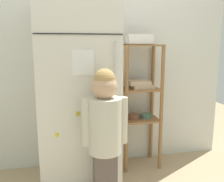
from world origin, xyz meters
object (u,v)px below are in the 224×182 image
object	(u,v)px
child_standing	(105,125)
fruit_bin	(139,41)
pantry_shelf_unit	(140,96)
refrigerator	(78,90)

from	to	relation	value
child_standing	fruit_bin	size ratio (longest dim) A/B	4.27
pantry_shelf_unit	fruit_bin	world-z (taller)	fruit_bin
child_standing	refrigerator	bearing A→B (deg)	110.55
child_standing	pantry_shelf_unit	xyz separation A→B (m)	(0.48, 0.59, 0.08)
refrigerator	child_standing	distance (m)	0.52
refrigerator	fruit_bin	distance (m)	0.77
refrigerator	pantry_shelf_unit	world-z (taller)	refrigerator
refrigerator	pantry_shelf_unit	distance (m)	0.67
child_standing	pantry_shelf_unit	distance (m)	0.76
refrigerator	child_standing	size ratio (longest dim) A/B	1.57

